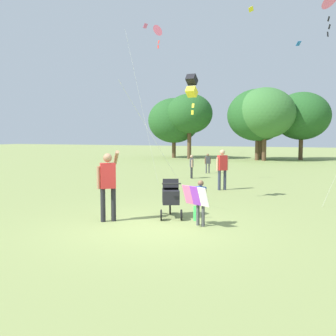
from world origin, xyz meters
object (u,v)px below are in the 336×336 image
kite_orange_delta (331,4)px  person_red_shirt (208,162)px  person_kid_running (222,166)px  kite_adult_black (191,86)px  child_with_butterfly_kite (200,199)px  person_sitting_far (192,165)px  kite_green_novelty (157,34)px  person_adult_flyer (108,181)px  stroller (171,194)px

kite_orange_delta → person_red_shirt: (-5.96, 8.42, -5.33)m
person_kid_running → kite_adult_black: bearing=-96.8°
child_with_butterfly_kite → person_red_shirt: person_red_shirt is taller
person_sitting_far → kite_green_novelty: bearing=-107.0°
person_kid_running → kite_green_novelty: bearing=165.2°
person_adult_flyer → kite_orange_delta: (5.12, 4.03, 4.94)m
kite_adult_black → stroller: bearing=-84.8°
kite_green_novelty → person_sitting_far: kite_green_novelty is taller
person_adult_flyer → person_sitting_far: size_ratio=1.54×
child_with_butterfly_kite → kite_adult_black: size_ratio=0.27×
stroller → person_sitting_far: (-2.22, 8.71, 0.09)m
person_adult_flyer → kite_green_novelty: size_ratio=0.26×
stroller → kite_orange_delta: 7.24m
person_adult_flyer → stroller: size_ratio=1.63×
kite_orange_delta → person_adult_flyer: bearing=-141.8°
person_sitting_far → person_kid_running: (2.35, -3.36, 0.25)m
kite_green_novelty → person_adult_flyer: bearing=-76.8°
child_with_butterfly_kite → stroller: bearing=145.7°
person_adult_flyer → person_sitting_far: (-0.93, 9.75, -0.35)m
kite_adult_black → person_sitting_far: kite_adult_black is taller
kite_orange_delta → child_with_butterfly_kite: bearing=-127.5°
child_with_butterfly_kite → person_sitting_far: person_sitting_far is taller
person_adult_flyer → kite_orange_delta: size_ratio=0.29×
person_sitting_far → person_adult_flyer: bearing=-84.6°
person_adult_flyer → kite_orange_delta: 8.18m
stroller → person_sitting_far: person_sitting_far is taller
kite_orange_delta → person_red_shirt: kite_orange_delta is taller
kite_adult_black → kite_orange_delta: bearing=7.8°
child_with_butterfly_kite → person_adult_flyer: bearing=-171.1°
person_adult_flyer → person_kid_running: 6.55m
person_sitting_far → child_with_butterfly_kite: bearing=-71.0°
person_red_shirt → kite_adult_black: bearing=-78.0°
stroller → person_kid_running: bearing=88.6°
child_with_butterfly_kite → kite_adult_black: kite_adult_black is taller
person_red_shirt → person_kid_running: size_ratio=0.70×
kite_orange_delta → person_sitting_far: kite_orange_delta is taller
stroller → person_sitting_far: 8.98m
person_kid_running → person_adult_flyer: bearing=-102.6°
kite_adult_black → person_red_shirt: (-1.91, 8.97, -3.08)m
kite_green_novelty → stroller: bearing=-64.1°
person_adult_flyer → kite_adult_black: bearing=72.8°
child_with_butterfly_kite → kite_adult_black: bearing=111.5°
kite_orange_delta → kite_green_novelty: bearing=154.9°
kite_orange_delta → kite_green_novelty: kite_green_novelty is taller
kite_green_novelty → person_kid_running: size_ratio=4.31×
person_red_shirt → child_with_butterfly_kite: bearing=-75.4°
person_adult_flyer → kite_adult_black: size_ratio=0.44×
kite_green_novelty → person_sitting_far: 6.42m
stroller → kite_orange_delta: kite_orange_delta is taller
child_with_butterfly_kite → kite_orange_delta: 7.05m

